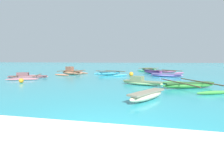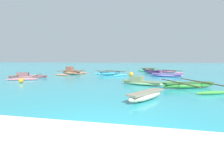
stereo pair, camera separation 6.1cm
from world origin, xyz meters
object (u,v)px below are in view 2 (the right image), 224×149
at_px(moored_boat_6, 167,75).
at_px(moored_boat_8, 153,72).
at_px(mooring_buoy_1, 21,81).
at_px(moored_boat_3, 110,73).
at_px(mooring_buoy_0, 131,74).
at_px(moored_boat_4, 27,76).
at_px(moored_boat_0, 149,70).
at_px(moored_boat_9, 189,85).
at_px(moored_boat_2, 169,72).
at_px(moored_boat_1, 141,82).
at_px(moored_boat_5, 72,72).
at_px(moored_boat_7, 146,95).

relative_size(moored_boat_6, moored_boat_8, 0.96).
bearing_deg(mooring_buoy_1, moored_boat_3, 58.98).
distance_m(moored_boat_8, mooring_buoy_1, 15.87).
bearing_deg(mooring_buoy_0, moored_boat_4, -155.65).
distance_m(moored_boat_0, mooring_buoy_1, 20.18).
bearing_deg(moored_boat_6, moored_boat_9, -70.90).
distance_m(moored_boat_0, moored_boat_2, 4.56).
bearing_deg(moored_boat_8, mooring_buoy_1, -75.21).
xyz_separation_m(moored_boat_4, mooring_buoy_0, (9.88, 4.47, 0.05)).
height_order(moored_boat_1, moored_boat_4, moored_boat_1).
distance_m(moored_boat_8, moored_boat_9, 12.16).
bearing_deg(moored_boat_9, moored_boat_3, 106.02).
bearing_deg(moored_boat_5, moored_boat_4, -97.71).
distance_m(moored_boat_1, moored_boat_3, 8.92).
xyz_separation_m(moored_boat_4, moored_boat_7, (11.76, -7.20, 0.04)).
distance_m(moored_boat_4, moored_boat_9, 14.72).
xyz_separation_m(moored_boat_7, moored_boat_9, (2.62, 4.03, -0.02)).
bearing_deg(moored_boat_1, moored_boat_6, 92.03).
xyz_separation_m(moored_boat_6, mooring_buoy_0, (-3.85, -0.26, 0.06)).
bearing_deg(mooring_buoy_1, moored_boat_9, -0.01).
relative_size(mooring_buoy_0, mooring_buoy_1, 1.31).
bearing_deg(moored_boat_0, moored_boat_6, -36.40).
xyz_separation_m(moored_boat_8, moored_boat_9, (2.07, -11.98, -0.06)).
distance_m(moored_boat_2, moored_boat_6, 6.10).
distance_m(moored_boat_6, mooring_buoy_1, 14.23).
xyz_separation_m(moored_boat_4, moored_boat_6, (13.73, 4.73, -0.01)).
relative_size(moored_boat_0, moored_boat_4, 0.85).
height_order(moored_boat_3, mooring_buoy_0, moored_boat_3).
relative_size(moored_boat_1, mooring_buoy_0, 6.53).
bearing_deg(moored_boat_4, moored_boat_5, 42.27).
relative_size(moored_boat_6, moored_boat_7, 1.39).
xyz_separation_m(moored_boat_1, mooring_buoy_1, (-9.40, -0.86, -0.04)).
height_order(moored_boat_5, mooring_buoy_0, moored_boat_5).
xyz_separation_m(moored_boat_5, moored_boat_6, (11.33, -0.31, -0.15)).
relative_size(moored_boat_1, moored_boat_2, 0.71).
relative_size(moored_boat_0, mooring_buoy_1, 10.47).
relative_size(moored_boat_3, moored_boat_9, 0.92).
xyz_separation_m(moored_boat_1, moored_boat_5, (-8.89, 7.36, 0.11)).
height_order(moored_boat_6, moored_boat_7, moored_boat_7).
bearing_deg(moored_boat_3, moored_boat_7, -121.58).
bearing_deg(moored_boat_7, moored_boat_5, 67.46).
xyz_separation_m(moored_boat_1, moored_boat_8, (1.01, 11.12, 0.04)).
height_order(moored_boat_0, moored_boat_8, moored_boat_0).
distance_m(moored_boat_4, moored_boat_5, 5.59).
distance_m(moored_boat_0, moored_boat_6, 9.86).
bearing_deg(mooring_buoy_1, moored_boat_2, 47.72).
bearing_deg(moored_boat_3, moored_boat_2, -16.35).
bearing_deg(moored_boat_9, mooring_buoy_0, 97.06).
distance_m(moored_boat_1, mooring_buoy_1, 9.44).
relative_size(moored_boat_1, moored_boat_3, 0.70).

